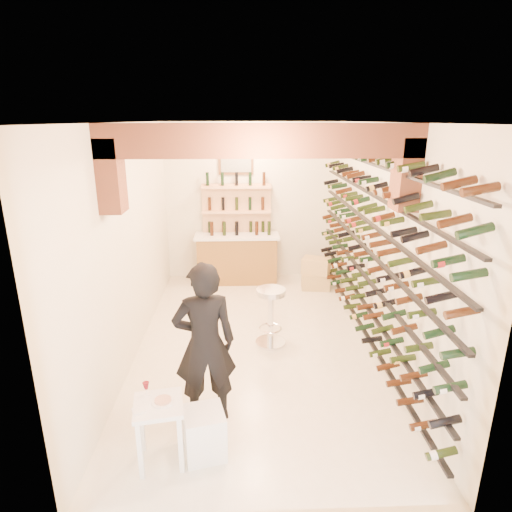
{
  "coord_description": "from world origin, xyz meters",
  "views": [
    {
      "loc": [
        -0.23,
        -5.77,
        3.24
      ],
      "look_at": [
        0.0,
        0.3,
        1.3
      ],
      "focal_mm": 30.16,
      "sensor_mm": 36.0,
      "label": 1
    }
  ],
  "objects": [
    {
      "name": "crate_lower",
      "position": [
        1.26,
        2.2,
        0.16
      ],
      "size": [
        0.58,
        0.44,
        0.33
      ],
      "primitive_type": "cube",
      "rotation": [
        0.0,
        0.0,
        -0.1
      ],
      "color": "tan",
      "rests_on": "ground"
    },
    {
      "name": "chrome_barstool",
      "position": [
        0.21,
        0.01,
        0.51
      ],
      "size": [
        0.45,
        0.45,
        0.88
      ],
      "rotation": [
        0.0,
        0.0,
        -0.34
      ],
      "color": "silver",
      "rests_on": "ground"
    },
    {
      "name": "tasting_table",
      "position": [
        -1.03,
        -2.28,
        0.55
      ],
      "size": [
        0.53,
        0.53,
        0.81
      ],
      "rotation": [
        0.0,
        0.0,
        0.17
      ],
      "color": "white",
      "rests_on": "ground"
    },
    {
      "name": "person",
      "position": [
        -0.63,
        -1.64,
        0.93
      ],
      "size": [
        0.75,
        0.55,
        1.86
      ],
      "primitive_type": "imported",
      "rotation": [
        0.0,
        0.0,
        3.31
      ],
      "color": "black",
      "rests_on": "ground"
    },
    {
      "name": "white_stool",
      "position": [
        -0.61,
        -2.21,
        0.25
      ],
      "size": [
        0.47,
        0.47,
        0.49
      ],
      "primitive_type": "cube",
      "rotation": [
        0.0,
        0.0,
        0.23
      ],
      "color": "white",
      "rests_on": "ground"
    },
    {
      "name": "back_shelving",
      "position": [
        -0.3,
        2.89,
        1.17
      ],
      "size": [
        1.4,
        0.31,
        2.73
      ],
      "color": "#E1AC7E",
      "rests_on": "ground"
    },
    {
      "name": "crate_upper",
      "position": [
        1.26,
        2.2,
        0.48
      ],
      "size": [
        0.62,
        0.53,
        0.31
      ],
      "primitive_type": "cube",
      "rotation": [
        0.0,
        0.0,
        -0.39
      ],
      "color": "tan",
      "rests_on": "crate_lower"
    },
    {
      "name": "ground",
      "position": [
        0.0,
        0.0,
        0.0
      ],
      "size": [
        6.0,
        6.0,
        0.0
      ],
      "primitive_type": "plane",
      "color": "silver",
      "rests_on": "ground"
    },
    {
      "name": "room_shell",
      "position": [
        0.0,
        -0.26,
        2.25
      ],
      "size": [
        3.52,
        6.02,
        3.21
      ],
      "color": "silver",
      "rests_on": "ground"
    },
    {
      "name": "wine_rack",
      "position": [
        1.53,
        0.0,
        1.55
      ],
      "size": [
        0.32,
        5.7,
        2.56
      ],
      "color": "black",
      "rests_on": "ground"
    },
    {
      "name": "back_counter",
      "position": [
        -0.3,
        2.65,
        0.53
      ],
      "size": [
        1.7,
        0.62,
        1.29
      ],
      "color": "olive",
      "rests_on": "ground"
    }
  ]
}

